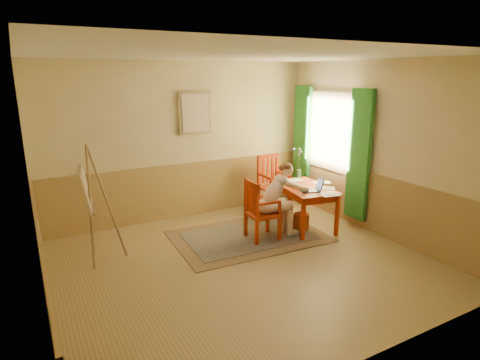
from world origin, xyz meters
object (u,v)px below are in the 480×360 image
table (304,192)px  easel (88,193)px  chair_back (272,184)px  chair_left (260,210)px  laptop (313,188)px  figure (278,197)px

table → easel: 3.45m
chair_back → easel: easel is taller
table → chair_left: (-0.96, -0.13, -0.14)m
laptop → easel: bearing=168.9°
chair_back → laptop: chair_back is taller
figure → chair_back: bearing=60.1°
figure → easel: 2.83m
chair_left → table: bearing=7.6°
laptop → easel: easel is taller
laptop → chair_back: bearing=88.4°
table → easel: bearing=173.6°
laptop → easel: (-3.36, 0.66, 0.23)m
laptop → easel: size_ratio=0.24×
table → chair_left: bearing=-172.4°
laptop → chair_left: bearing=170.6°
chair_left → chair_back: 1.46m
chair_left → laptop: 0.97m
table → figure: (-0.64, -0.14, 0.04)m
chair_back → easel: (-3.40, -0.58, 0.46)m
easel → figure: bearing=-10.7°
chair_left → chair_back: bearing=48.8°
chair_left → figure: figure is taller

